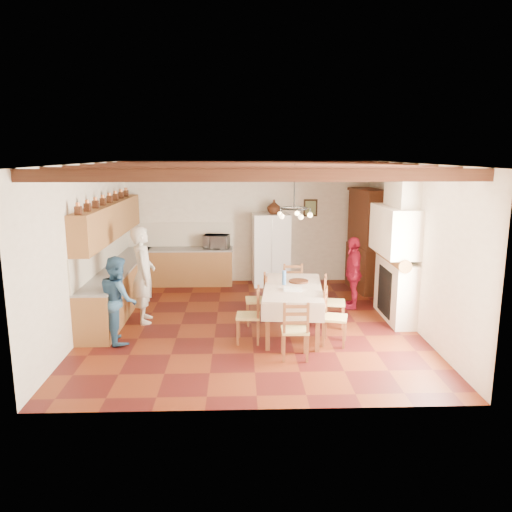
{
  "coord_description": "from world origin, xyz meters",
  "views": [
    {
      "loc": [
        -0.22,
        -9.03,
        3.19
      ],
      "look_at": [
        0.1,
        0.3,
        1.25
      ],
      "focal_mm": 35.0,
      "sensor_mm": 36.0,
      "label": 1
    }
  ],
  "objects_px": {
    "dining_table": "(293,291)",
    "chair_left_far": "(256,299)",
    "person_woman_blue": "(118,299)",
    "chair_end_near": "(295,329)",
    "chair_left_near": "(248,315)",
    "chair_end_far": "(294,289)",
    "microwave": "(216,242)",
    "chair_right_near": "(335,317)",
    "person_man": "(143,275)",
    "chair_right_far": "(334,302)",
    "refrigerator": "(271,249)",
    "hutch": "(367,240)",
    "person_woman_red": "(353,273)"
  },
  "relations": [
    {
      "from": "refrigerator",
      "to": "person_woman_red",
      "type": "relative_size",
      "value": 1.17
    },
    {
      "from": "hutch",
      "to": "person_man",
      "type": "height_order",
      "value": "hutch"
    },
    {
      "from": "chair_left_near",
      "to": "chair_end_near",
      "type": "relative_size",
      "value": 1.0
    },
    {
      "from": "chair_left_near",
      "to": "chair_right_near",
      "type": "xyz_separation_m",
      "value": [
        1.46,
        -0.15,
        0.0
      ]
    },
    {
      "from": "dining_table",
      "to": "person_man",
      "type": "xyz_separation_m",
      "value": [
        -2.77,
        0.69,
        0.15
      ]
    },
    {
      "from": "chair_right_near",
      "to": "chair_right_far",
      "type": "distance_m",
      "value": 0.88
    },
    {
      "from": "person_woman_red",
      "to": "chair_right_near",
      "type": "bearing_deg",
      "value": -13.65
    },
    {
      "from": "chair_right_far",
      "to": "microwave",
      "type": "height_order",
      "value": "microwave"
    },
    {
      "from": "chair_right_far",
      "to": "person_man",
      "type": "xyz_separation_m",
      "value": [
        -3.57,
        0.4,
        0.45
      ]
    },
    {
      "from": "refrigerator",
      "to": "chair_end_far",
      "type": "xyz_separation_m",
      "value": [
        0.33,
        -2.17,
        -0.39
      ]
    },
    {
      "from": "chair_end_near",
      "to": "microwave",
      "type": "distance_m",
      "value": 4.84
    },
    {
      "from": "person_woman_red",
      "to": "dining_table",
      "type": "bearing_deg",
      "value": -37.48
    },
    {
      "from": "chair_right_near",
      "to": "person_man",
      "type": "xyz_separation_m",
      "value": [
        -3.42,
        1.27,
        0.45
      ]
    },
    {
      "from": "chair_left_far",
      "to": "person_woman_red",
      "type": "bearing_deg",
      "value": 112.75
    },
    {
      "from": "chair_left_near",
      "to": "chair_left_far",
      "type": "bearing_deg",
      "value": 172.91
    },
    {
      "from": "dining_table",
      "to": "chair_right_near",
      "type": "relative_size",
      "value": 2.14
    },
    {
      "from": "chair_right_near",
      "to": "chair_right_far",
      "type": "height_order",
      "value": "same"
    },
    {
      "from": "person_woman_blue",
      "to": "person_man",
      "type": "bearing_deg",
      "value": -38.03
    },
    {
      "from": "microwave",
      "to": "chair_left_far",
      "type": "bearing_deg",
      "value": -63.06
    },
    {
      "from": "person_man",
      "to": "person_woman_red",
      "type": "bearing_deg",
      "value": -89.29
    },
    {
      "from": "refrigerator",
      "to": "chair_right_far",
      "type": "bearing_deg",
      "value": -76.22
    },
    {
      "from": "refrigerator",
      "to": "chair_end_far",
      "type": "height_order",
      "value": "refrigerator"
    },
    {
      "from": "dining_table",
      "to": "chair_left_far",
      "type": "bearing_deg",
      "value": 141.52
    },
    {
      "from": "dining_table",
      "to": "chair_left_near",
      "type": "relative_size",
      "value": 2.14
    },
    {
      "from": "chair_left_near",
      "to": "chair_end_far",
      "type": "relative_size",
      "value": 1.0
    },
    {
      "from": "chair_left_far",
      "to": "chair_end_far",
      "type": "xyz_separation_m",
      "value": [
        0.79,
        0.71,
        0.0
      ]
    },
    {
      "from": "hutch",
      "to": "chair_left_far",
      "type": "bearing_deg",
      "value": -146.98
    },
    {
      "from": "dining_table",
      "to": "chair_left_far",
      "type": "distance_m",
      "value": 0.86
    },
    {
      "from": "chair_left_near",
      "to": "chair_end_near",
      "type": "height_order",
      "value": "same"
    },
    {
      "from": "person_woman_blue",
      "to": "chair_end_near",
      "type": "bearing_deg",
      "value": -130.17
    },
    {
      "from": "refrigerator",
      "to": "dining_table",
      "type": "height_order",
      "value": "refrigerator"
    },
    {
      "from": "chair_left_far",
      "to": "person_man",
      "type": "distance_m",
      "value": 2.19
    },
    {
      "from": "chair_right_near",
      "to": "chair_end_far",
      "type": "bearing_deg",
      "value": 30.93
    },
    {
      "from": "hutch",
      "to": "dining_table",
      "type": "relative_size",
      "value": 1.16
    },
    {
      "from": "chair_end_near",
      "to": "chair_end_far",
      "type": "distance_m",
      "value": 2.37
    },
    {
      "from": "chair_left_near",
      "to": "chair_end_near",
      "type": "xyz_separation_m",
      "value": [
        0.72,
        -0.73,
        0.0
      ]
    },
    {
      "from": "person_woman_blue",
      "to": "microwave",
      "type": "bearing_deg",
      "value": -46.23
    },
    {
      "from": "chair_right_far",
      "to": "chair_end_far",
      "type": "xyz_separation_m",
      "value": [
        -0.65,
        0.92,
        0.0
      ]
    },
    {
      "from": "chair_right_near",
      "to": "chair_end_near",
      "type": "distance_m",
      "value": 0.94
    },
    {
      "from": "chair_right_near",
      "to": "person_man",
      "type": "relative_size",
      "value": 0.52
    },
    {
      "from": "chair_left_near",
      "to": "person_woman_blue",
      "type": "height_order",
      "value": "person_woman_blue"
    },
    {
      "from": "refrigerator",
      "to": "chair_end_far",
      "type": "bearing_deg",
      "value": -85.14
    },
    {
      "from": "chair_end_near",
      "to": "person_woman_red",
      "type": "height_order",
      "value": "person_woman_red"
    },
    {
      "from": "person_man",
      "to": "chair_end_near",
      "type": "bearing_deg",
      "value": -133.98
    },
    {
      "from": "dining_table",
      "to": "person_man",
      "type": "distance_m",
      "value": 2.86
    },
    {
      "from": "chair_right_far",
      "to": "person_man",
      "type": "height_order",
      "value": "person_man"
    },
    {
      "from": "chair_end_near",
      "to": "chair_left_far",
      "type": "bearing_deg",
      "value": -70.43
    },
    {
      "from": "chair_right_far",
      "to": "microwave",
      "type": "bearing_deg",
      "value": 47.09
    },
    {
      "from": "refrigerator",
      "to": "chair_end_near",
      "type": "height_order",
      "value": "refrigerator"
    },
    {
      "from": "person_woman_blue",
      "to": "person_woman_red",
      "type": "height_order",
      "value": "person_woman_red"
    }
  ]
}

